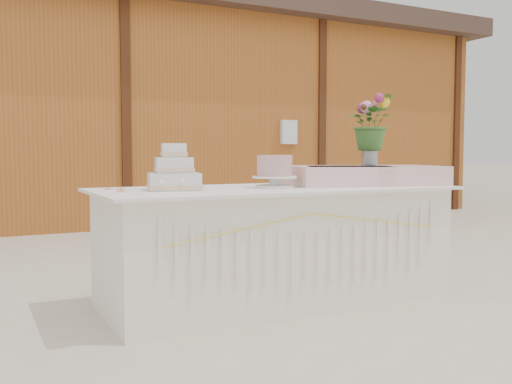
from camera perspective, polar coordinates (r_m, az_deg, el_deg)
ground at (r=3.94m, az=2.01°, el=-10.78°), size 80.00×80.00×0.00m
barn at (r=9.53m, az=-15.92°, el=7.89°), size 12.60×4.60×3.30m
cake_table at (r=3.85m, az=2.06°, el=-5.23°), size 2.40×1.00×0.77m
wedding_cake at (r=3.59m, az=-8.22°, el=1.78°), size 0.39×0.39×0.29m
pink_cake_stand at (r=3.79m, az=1.88°, el=2.27°), size 0.30×0.30×0.22m
satin_runner at (r=4.21m, az=10.65°, el=1.66°), size 1.19×0.86×0.14m
flower_vase at (r=4.33m, az=11.28°, el=3.66°), size 0.12×0.12×0.16m
bouquet at (r=4.33m, az=11.33°, el=7.43°), size 0.48×0.46×0.41m
loose_flowers at (r=3.57m, az=-13.31°, el=0.25°), size 0.12×0.29×0.02m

